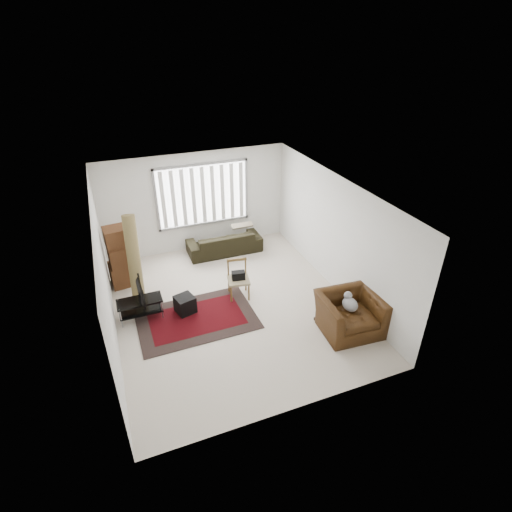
{
  "coord_description": "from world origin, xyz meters",
  "views": [
    {
      "loc": [
        -2.15,
        -6.88,
        5.45
      ],
      "look_at": [
        0.64,
        0.21,
        1.05
      ],
      "focal_mm": 28.0,
      "sensor_mm": 36.0,
      "label": 1
    }
  ],
  "objects_px": {
    "sofa": "(224,239)",
    "armchair": "(351,311)",
    "tv_stand": "(140,305)",
    "side_chair": "(238,278)",
    "moving_boxes": "(121,259)"
  },
  "relations": [
    {
      "from": "sofa",
      "to": "armchair",
      "type": "xyz_separation_m",
      "value": [
        1.39,
        -4.07,
        0.07
      ]
    },
    {
      "from": "tv_stand",
      "to": "armchair",
      "type": "relative_size",
      "value": 0.71
    },
    {
      "from": "tv_stand",
      "to": "side_chair",
      "type": "bearing_deg",
      "value": 0.38
    },
    {
      "from": "armchair",
      "to": "sofa",
      "type": "bearing_deg",
      "value": 113.1
    },
    {
      "from": "tv_stand",
      "to": "armchair",
      "type": "height_order",
      "value": "armchair"
    },
    {
      "from": "moving_boxes",
      "to": "tv_stand",
      "type": "bearing_deg",
      "value": -82.59
    },
    {
      "from": "side_chair",
      "to": "sofa",
      "type": "bearing_deg",
      "value": 91.54
    },
    {
      "from": "moving_boxes",
      "to": "sofa",
      "type": "bearing_deg",
      "value": 12.37
    },
    {
      "from": "moving_boxes",
      "to": "sofa",
      "type": "relative_size",
      "value": 0.74
    },
    {
      "from": "sofa",
      "to": "armchair",
      "type": "bearing_deg",
      "value": 109.52
    },
    {
      "from": "moving_boxes",
      "to": "sofa",
      "type": "xyz_separation_m",
      "value": [
        2.73,
        0.6,
        -0.3
      ]
    },
    {
      "from": "sofa",
      "to": "side_chair",
      "type": "bearing_deg",
      "value": 81.83
    },
    {
      "from": "tv_stand",
      "to": "sofa",
      "type": "bearing_deg",
      "value": 39.99
    },
    {
      "from": "moving_boxes",
      "to": "side_chair",
      "type": "height_order",
      "value": "moving_boxes"
    },
    {
      "from": "tv_stand",
      "to": "sofa",
      "type": "relative_size",
      "value": 0.46
    }
  ]
}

